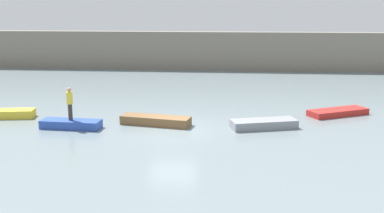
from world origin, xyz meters
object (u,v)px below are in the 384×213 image
rowboat_blue (71,124)px  rowboat_grey (264,124)px  rowboat_yellow (2,114)px  rowboat_red (338,112)px  rowboat_brown (156,121)px  person_yellow_shirt (70,102)px

rowboat_blue → rowboat_grey: 10.02m
rowboat_yellow → rowboat_red: 19.27m
rowboat_brown → person_yellow_shirt: person_yellow_shirt is taller
rowboat_grey → rowboat_red: (4.47, 3.26, -0.04)m
rowboat_brown → rowboat_red: 10.65m
rowboat_grey → person_yellow_shirt: person_yellow_shirt is taller
person_yellow_shirt → rowboat_brown: bearing=13.9°
person_yellow_shirt → rowboat_grey: bearing=5.3°
rowboat_brown → rowboat_grey: size_ratio=1.10×
rowboat_yellow → rowboat_red: rowboat_yellow is taller
rowboat_yellow → rowboat_blue: 5.01m
person_yellow_shirt → rowboat_red: bearing=16.1°
rowboat_brown → rowboat_yellow: bearing=-173.7°
rowboat_yellow → rowboat_brown: size_ratio=0.96×
rowboat_grey → person_yellow_shirt: bearing=168.9°
rowboat_blue → rowboat_red: 15.05m
rowboat_grey → person_yellow_shirt: 10.09m
rowboat_brown → person_yellow_shirt: bearing=-154.9°
rowboat_blue → rowboat_grey: bearing=9.4°
rowboat_blue → rowboat_grey: (9.98, 0.92, 0.00)m
person_yellow_shirt → rowboat_blue: bearing=180.0°
rowboat_blue → rowboat_red: (14.46, 4.18, -0.04)m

